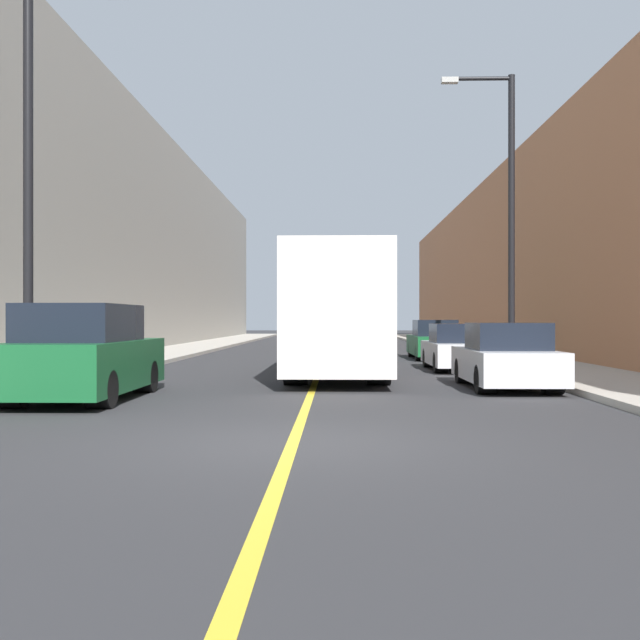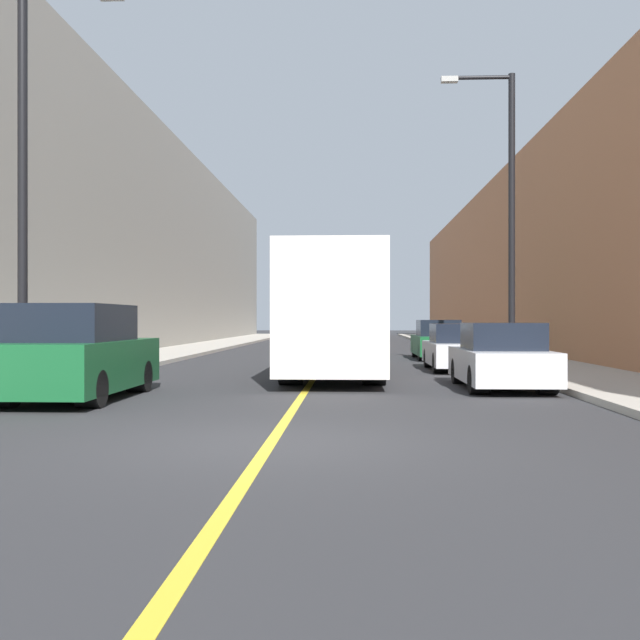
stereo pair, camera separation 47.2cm
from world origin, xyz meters
name	(u,v)px [view 2 (the right image)]	position (x,y,z in m)	size (l,w,h in m)	color
ground_plane	(271,443)	(0.00, 0.00, 0.00)	(200.00, 200.00, 0.00)	#2D2D30
sidewalk_left	(200,348)	(-7.13, 30.00, 0.07)	(3.23, 72.00, 0.14)	#B2AA9E
sidewalk_right	(469,348)	(7.13, 30.00, 0.07)	(3.23, 72.00, 0.14)	#B2AA9E
building_row_left	(133,239)	(-10.75, 30.00, 5.87)	(4.00, 72.00, 11.75)	gray
building_row_right	(539,260)	(10.75, 30.00, 4.69)	(4.00, 72.00, 9.39)	#B2724C
road_center_line	(333,349)	(0.00, 30.00, 0.00)	(0.16, 72.00, 0.01)	gold
bus	(336,312)	(0.55, 11.78, 1.80)	(2.55, 10.82, 3.36)	silver
parked_suv_left	(77,355)	(-4.40, 4.99, 0.87)	(2.01, 4.79, 1.87)	#145128
car_right_near	(501,359)	(4.39, 7.60, 0.68)	(1.81, 4.27, 1.50)	silver
car_right_mid	(457,349)	(4.27, 13.77, 0.66)	(1.76, 4.35, 1.45)	silver
car_right_far	(438,341)	(4.40, 20.40, 0.70)	(1.77, 4.62, 1.56)	#145128
street_lamp_left	(30,165)	(-5.65, 5.74, 4.78)	(2.21, 0.24, 8.29)	black
street_lamp_right	(507,204)	(5.66, 13.20, 5.05)	(2.21, 0.24, 8.82)	black
pedestrian	(36,344)	(-6.34, 7.62, 1.00)	(0.36, 0.23, 1.66)	maroon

